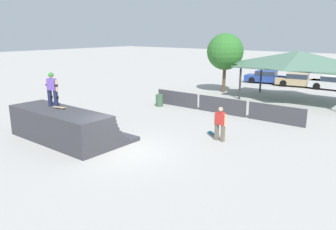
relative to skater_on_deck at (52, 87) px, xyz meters
name	(u,v)px	position (x,y,z in m)	size (l,w,h in m)	color
ground_plane	(123,151)	(4.33, 0.58, -2.54)	(160.00, 160.00, 0.00)	#A3A09B
quarter_pipe_ramp	(65,126)	(0.94, -0.07, -1.84)	(5.95, 3.44, 1.55)	#38383D
skater_on_deck	(52,87)	(0.00, 0.00, 0.00)	(0.74, 0.38, 1.71)	#1E2347
skateboard_on_deck	(60,107)	(0.68, -0.10, -0.93)	(0.79, 0.34, 0.09)	blue
bystander_walking	(220,122)	(7.00, 4.53, -1.59)	(0.68, 0.26, 1.70)	#6B6051
skateboard_on_ground	(213,134)	(6.24, 5.19, -2.48)	(0.84, 0.58, 0.09)	silver
barrier_fence	(222,106)	(4.30, 9.48, -2.01)	(10.68, 0.12, 1.05)	#3D3D42
pavilion_shelter	(299,60)	(6.78, 16.52, 0.62)	(8.73, 4.72, 3.84)	#2D2D33
tree_beside_pavilion	(225,52)	(0.56, 16.47, 0.99)	(3.13, 3.13, 5.10)	brown
trash_bin	(159,100)	(-0.27, 8.61, -2.11)	(0.52, 0.52, 0.85)	#385B3D
parked_car_blue	(267,77)	(1.43, 23.99, -1.93)	(4.62, 2.37, 1.27)	navy
parked_car_tan	(298,80)	(4.70, 23.79, -1.93)	(4.38, 2.35, 1.27)	tan
parked_car_white	(334,84)	(7.97, 23.72, -1.93)	(4.39, 1.86, 1.27)	silver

